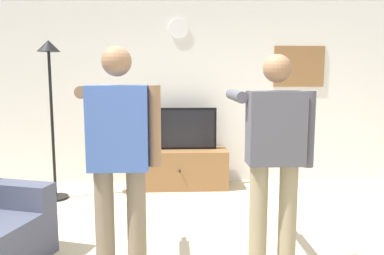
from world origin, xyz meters
The scene contains 8 objects.
back_wall centered at (0.00, 2.95, 1.35)m, with size 6.40×0.10×2.70m, color silver.
tv_stand centered at (-0.16, 2.60, 0.27)m, with size 1.35×0.53×0.55m.
television centered at (-0.16, 2.65, 0.84)m, with size 1.06×0.07×0.59m.
wall_clock centered at (-0.16, 2.89, 2.25)m, with size 0.28×0.28×0.03m, color white.
framed_picture centered at (1.61, 2.90, 1.72)m, with size 0.75×0.04×0.59m, color olive.
floor_lamp centered at (-1.78, 2.16, 1.44)m, with size 0.32×0.32×2.02m.
person_standing_nearer_lamp centered at (-0.63, 0.02, 1.02)m, with size 0.60×0.78×1.78m.
person_standing_nearer_couch centered at (0.53, 0.13, 0.99)m, with size 0.60×0.78×1.74m.
Camera 1 is at (-0.23, -2.69, 1.57)m, focal length 35.56 mm.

